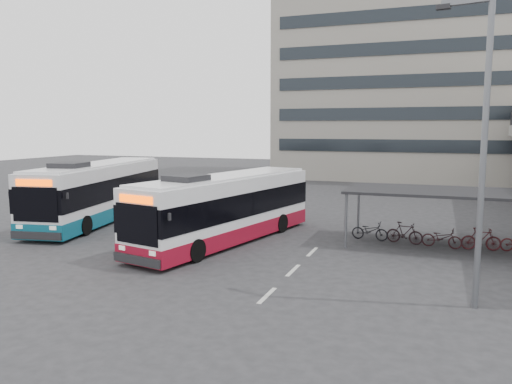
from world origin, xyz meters
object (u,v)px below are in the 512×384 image
(lamp_post, at_px, (480,135))
(bus_teal, at_px, (99,192))
(bus_main, at_px, (226,209))
(pedestrian, at_px, (176,230))

(lamp_post, bearing_deg, bus_teal, 170.03)
(bus_main, xyz_separation_m, pedestrian, (-1.43, -2.23, -0.70))
(pedestrian, bearing_deg, lamp_post, -69.77)
(bus_main, relative_size, pedestrian, 6.74)
(pedestrian, height_order, lamp_post, lamp_post)
(bus_teal, bearing_deg, pedestrian, -41.44)
(bus_main, bearing_deg, pedestrian, -110.27)
(bus_teal, bearing_deg, bus_main, -24.81)
(lamp_post, bearing_deg, pedestrian, 176.73)
(pedestrian, bearing_deg, bus_main, 2.75)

